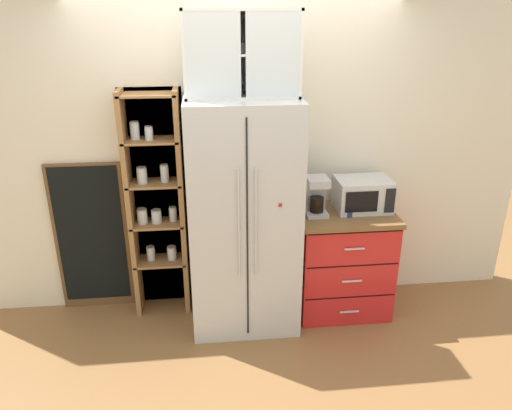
% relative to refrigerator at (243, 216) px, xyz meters
% --- Properties ---
extents(ground_plane, '(10.59, 10.59, 0.00)m').
position_rel_refrigerator_xyz_m(ground_plane, '(-0.00, -0.01, -0.93)').
color(ground_plane, olive).
extents(wall_back_cream, '(4.90, 0.10, 2.55)m').
position_rel_refrigerator_xyz_m(wall_back_cream, '(-0.00, 0.39, 0.35)').
color(wall_back_cream, silver).
rests_on(wall_back_cream, ground).
extents(refrigerator, '(0.84, 0.69, 1.85)m').
position_rel_refrigerator_xyz_m(refrigerator, '(0.00, 0.00, 0.00)').
color(refrigerator, silver).
rests_on(refrigerator, ground).
extents(pantry_shelf_column, '(0.49, 0.29, 1.89)m').
position_rel_refrigerator_xyz_m(pantry_shelf_column, '(-0.69, 0.27, 0.05)').
color(pantry_shelf_column, brown).
rests_on(pantry_shelf_column, ground).
extents(counter_cabinet, '(0.79, 0.60, 0.90)m').
position_rel_refrigerator_xyz_m(counter_cabinet, '(0.84, 0.05, -0.47)').
color(counter_cabinet, red).
rests_on(counter_cabinet, ground).
extents(microwave, '(0.44, 0.33, 0.26)m').
position_rel_refrigerator_xyz_m(microwave, '(0.99, 0.10, 0.11)').
color(microwave, silver).
rests_on(microwave, counter_cabinet).
extents(coffee_maker, '(0.17, 0.20, 0.31)m').
position_rel_refrigerator_xyz_m(coffee_maker, '(0.59, 0.06, 0.13)').
color(coffee_maker, '#B7B7BC').
rests_on(coffee_maker, counter_cabinet).
extents(mug_charcoal, '(0.11, 0.08, 0.09)m').
position_rel_refrigerator_xyz_m(mug_charcoal, '(0.84, 0.01, 0.02)').
color(mug_charcoal, '#2D2D33').
rests_on(mug_charcoal, counter_cabinet).
extents(mug_navy, '(0.11, 0.08, 0.09)m').
position_rel_refrigerator_xyz_m(mug_navy, '(0.84, -0.03, 0.02)').
color(mug_navy, navy).
rests_on(mug_navy, counter_cabinet).
extents(bottle_amber, '(0.07, 0.07, 0.24)m').
position_rel_refrigerator_xyz_m(bottle_amber, '(0.84, 0.14, 0.08)').
color(bottle_amber, brown).
rests_on(bottle_amber, counter_cabinet).
extents(bottle_cobalt, '(0.07, 0.07, 0.25)m').
position_rel_refrigerator_xyz_m(bottle_cobalt, '(0.84, 0.06, 0.09)').
color(bottle_cobalt, navy).
rests_on(bottle_cobalt, counter_cabinet).
extents(upper_cabinet, '(0.81, 0.32, 0.59)m').
position_rel_refrigerator_xyz_m(upper_cabinet, '(-0.00, 0.05, 1.22)').
color(upper_cabinet, silver).
rests_on(upper_cabinet, refrigerator).
extents(chalkboard_menu, '(0.60, 0.04, 1.31)m').
position_rel_refrigerator_xyz_m(chalkboard_menu, '(-1.25, 0.31, -0.27)').
color(chalkboard_menu, brown).
rests_on(chalkboard_menu, ground).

